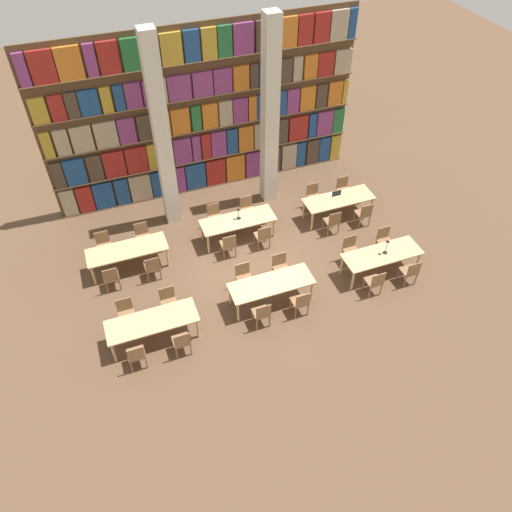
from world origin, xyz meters
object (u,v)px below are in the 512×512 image
(chair_18, at_px, (263,236))
(reading_table_5, at_px, (339,200))
(pillar_left, at_px, (162,137))
(pillar_center, at_px, (270,116))
(chair_7, at_px, (281,267))
(chair_8, at_px, (375,282))
(chair_1, at_px, (126,313))
(chair_12, at_px, (111,277))
(chair_14, at_px, (152,266))
(reading_table_3, at_px, (127,251))
(chair_2, at_px, (182,342))
(chair_22, at_px, (364,213))
(chair_6, at_px, (301,302))
(laptop, at_px, (335,194))
(chair_11, at_px, (384,240))
(chair_17, at_px, (215,216))
(reading_table_0, at_px, (152,323))
(chair_5, at_px, (244,277))
(chair_21, at_px, (313,196))
(reading_table_1, at_px, (271,285))
(chair_20, at_px, (333,221))
(reading_table_2, at_px, (382,255))
(chair_16, at_px, (228,244))
(desk_lamp_0, at_px, (387,244))
(chair_0, at_px, (136,355))
(reading_table_4, at_px, (238,222))
(chair_23, at_px, (343,189))
(chair_19, at_px, (247,209))
(chair_15, at_px, (143,236))
(chair_9, at_px, (351,249))
(desk_lamp_1, at_px, (239,212))
(chair_3, at_px, (169,301))
(chair_10, at_px, (410,271))
(chair_4, at_px, (262,313))

(chair_18, bearing_deg, reading_table_5, 11.34)
(pillar_left, xyz_separation_m, pillar_center, (3.31, 0.00, 0.00))
(chair_7, bearing_deg, chair_8, 146.93)
(chair_1, bearing_deg, chair_12, -83.18)
(reading_table_5, bearing_deg, chair_14, -173.65)
(chair_7, relative_size, reading_table_3, 0.39)
(chair_2, height_order, chair_22, same)
(chair_6, relative_size, laptop, 2.76)
(chair_11, distance_m, chair_17, 5.21)
(laptop, bearing_deg, chair_2, 31.53)
(reading_table_0, bearing_deg, pillar_left, 70.82)
(chair_5, bearing_deg, chair_21, -141.69)
(reading_table_1, relative_size, chair_5, 2.57)
(chair_17, bearing_deg, pillar_center, -156.57)
(chair_22, bearing_deg, reading_table_3, 174.55)
(chair_20, distance_m, chair_22, 1.10)
(reading_table_2, relative_size, chair_12, 2.57)
(pillar_center, relative_size, chair_11, 6.79)
(reading_table_1, xyz_separation_m, chair_16, (-0.52, 2.08, -0.17))
(reading_table_2, relative_size, desk_lamp_0, 4.64)
(pillar_left, distance_m, laptop, 5.68)
(chair_0, relative_size, chair_16, 1.00)
(chair_14, distance_m, chair_17, 2.73)
(reading_table_5, relative_size, laptop, 7.09)
(reading_table_4, height_order, chair_20, chair_20)
(chair_5, height_order, chair_23, same)
(chair_2, xyz_separation_m, chair_18, (3.24, 2.92, 0.00))
(chair_8, xyz_separation_m, chair_19, (-2.18, 4.20, 0.00))
(chair_8, relative_size, chair_18, 1.00)
(chair_11, bearing_deg, chair_2, 12.73)
(laptop, bearing_deg, pillar_left, -17.28)
(chair_7, bearing_deg, pillar_center, -106.49)
(reading_table_5, distance_m, chair_23, 0.90)
(chair_12, bearing_deg, chair_15, 50.26)
(chair_16, bearing_deg, chair_17, 90.00)
(chair_5, distance_m, chair_14, 2.60)
(chair_9, relative_size, chair_16, 1.00)
(reading_table_0, xyz_separation_m, desk_lamp_1, (3.29, 2.96, 0.34))
(chair_14, bearing_deg, reading_table_0, -101.52)
(chair_12, relative_size, chair_23, 1.00)
(chair_2, distance_m, desk_lamp_0, 6.17)
(reading_table_4, height_order, chair_22, chair_22)
(chair_11, relative_size, reading_table_3, 0.39)
(pillar_left, bearing_deg, chair_8, -49.50)
(chair_3, distance_m, reading_table_1, 2.73)
(chair_0, bearing_deg, chair_10, 0.73)
(chair_6, xyz_separation_m, laptop, (2.78, 3.55, 0.28))
(chair_1, height_order, chair_20, same)
(chair_4, height_order, reading_table_3, chair_4)
(reading_table_1, xyz_separation_m, chair_11, (3.86, 0.65, -0.17))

